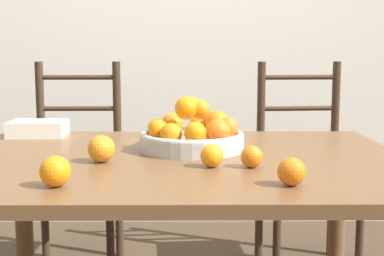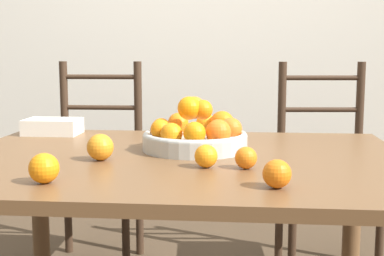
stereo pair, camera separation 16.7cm
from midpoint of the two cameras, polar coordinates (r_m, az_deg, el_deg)
name	(u,v)px [view 2 (the right image)]	position (r m, az deg, el deg)	size (l,w,h in m)	color
wall_back	(210,9)	(3.25, 3.43, 12.54)	(8.00, 0.06, 2.60)	silver
dining_table	(178,184)	(1.70, 1.34, -6.02)	(1.44, 1.07, 0.72)	brown
fruit_bowl	(196,134)	(1.78, 3.10, -0.71)	(0.35, 0.35, 0.18)	#B2B7B2
orange_loose_0	(44,168)	(1.36, -12.17, -4.25)	(0.08, 0.08, 0.08)	orange
orange_loose_1	(277,174)	(1.32, 12.68, -4.83)	(0.07, 0.07, 0.07)	orange
orange_loose_2	(246,158)	(1.52, 8.94, -3.19)	(0.06, 0.06, 0.06)	orange
orange_loose_3	(100,147)	(1.62, -6.88, -2.07)	(0.08, 0.08, 0.08)	orange
orange_loose_4	(206,156)	(1.52, 4.67, -3.03)	(0.07, 0.07, 0.07)	orange
chair_left	(96,171)	(2.65, -8.46, -4.62)	(0.43, 0.41, 1.00)	#382619
chair_right	(325,176)	(2.62, 15.84, -4.99)	(0.45, 0.44, 1.00)	#382619
book_stack	(53,127)	(2.18, -12.54, 0.13)	(0.21, 0.14, 0.06)	silver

